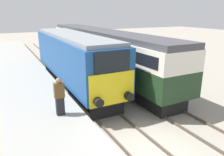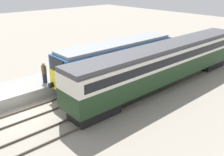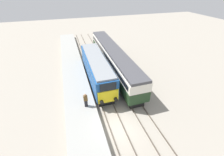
# 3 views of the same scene
# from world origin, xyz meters

# --- Properties ---
(ground_plane) EXTENTS (120.00, 120.00, 0.00)m
(ground_plane) POSITION_xyz_m (0.00, 0.00, 0.00)
(ground_plane) COLOR gray
(platform_left) EXTENTS (3.50, 50.00, 0.96)m
(platform_left) POSITION_xyz_m (-3.30, 8.00, 0.48)
(platform_left) COLOR gray
(platform_left) RESTS_ON ground_plane
(rails_near_track) EXTENTS (1.51, 60.00, 0.14)m
(rails_near_track) POSITION_xyz_m (0.00, 5.00, 0.07)
(rails_near_track) COLOR #4C4238
(rails_near_track) RESTS_ON ground_plane
(rails_far_track) EXTENTS (1.50, 60.00, 0.14)m
(rails_far_track) POSITION_xyz_m (3.40, 5.00, 0.07)
(rails_far_track) COLOR #4C4238
(rails_far_track) RESTS_ON ground_plane
(locomotive) EXTENTS (2.70, 12.80, 3.99)m
(locomotive) POSITION_xyz_m (0.00, 9.35, 2.20)
(locomotive) COLOR black
(locomotive) RESTS_ON ground_plane
(passenger_carriage) EXTENTS (2.75, 20.68, 3.98)m
(passenger_carriage) POSITION_xyz_m (3.40, 12.16, 2.43)
(passenger_carriage) COLOR black
(passenger_carriage) RESTS_ON ground_plane
(person_on_platform) EXTENTS (0.44, 0.26, 1.75)m
(person_on_platform) POSITION_xyz_m (-2.60, 3.31, 1.83)
(person_on_platform) COLOR black
(person_on_platform) RESTS_ON platform_left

